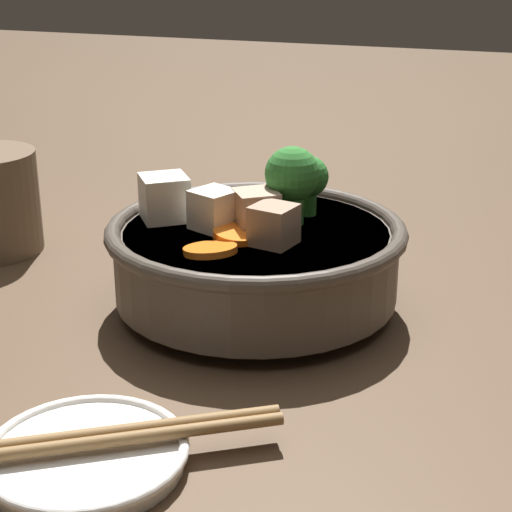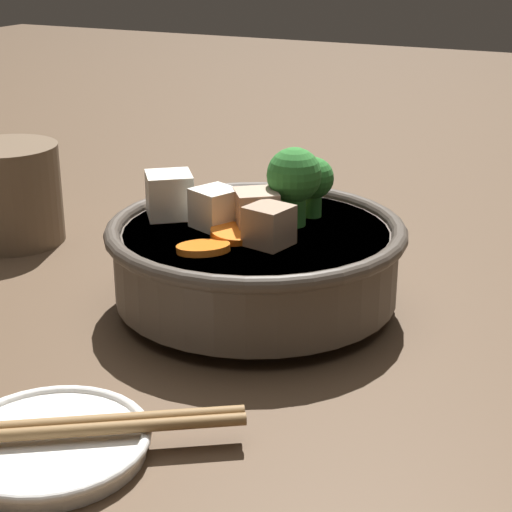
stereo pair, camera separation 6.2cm
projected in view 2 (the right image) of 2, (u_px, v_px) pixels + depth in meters
name	position (u px, v px, depth m)	size (l,w,h in m)	color
ground_plane	(256.00, 306.00, 0.64)	(3.00, 3.00, 0.00)	#4C3826
stirfry_bowl	(256.00, 252.00, 0.62)	(0.22, 0.22, 0.12)	#51473D
side_saucer	(50.00, 444.00, 0.46)	(0.11, 0.11, 0.01)	white
dark_mug	(9.00, 194.00, 0.76)	(0.11, 0.09, 0.09)	brown
chopsticks_pair	(49.00, 428.00, 0.45)	(0.18, 0.13, 0.01)	olive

